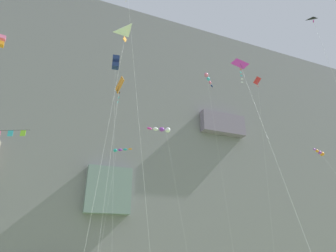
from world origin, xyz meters
The scene contains 12 objects.
cliff_face centered at (-0.02, 63.29, 30.80)m, with size 180.00×27.54×61.68m.
kite_windsock_high_right centered at (13.96, 32.54, 31.14)m, with size 3.86×4.33×31.64m.
kite_windsock_high_left centered at (3.31, 28.24, 17.49)m, with size 4.84×3.02×17.98m.
kite_delta_far_left centered at (-4.80, 16.57, 21.20)m, with size 3.88×6.58×21.77m.
kite_box_upper_mid centered at (-17.35, 23.14, 22.75)m, with size 0.73×3.04×23.53m.
kite_delta_low_center centered at (17.89, 12.27, 26.96)m, with size 1.82×3.30×28.97m.
kite_windsock_front_field centered at (-0.62, 38.30, 17.05)m, with size 4.35×4.05×17.38m.
kite_diamond_near_cliff centered at (-5.15, 17.20, 16.39)m, with size 1.57×5.16×17.88m.
kite_diamond_upper_left centered at (2.01, 7.75, 13.77)m, with size 2.59×6.06×15.55m.
kite_box_upper_right centered at (-3.42, 32.65, 30.27)m, with size 1.30×6.61×31.42m.
kite_diamond_mid_right centered at (24.39, 31.41, 30.72)m, with size 3.18×1.98×33.44m.
kite_windsock_low_left centered at (20.28, 17.74, 12.87)m, with size 4.25×5.42×13.18m.
Camera 1 is at (-9.13, -5.89, 2.35)m, focal length 29.63 mm.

